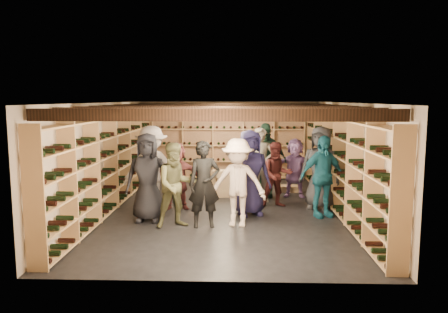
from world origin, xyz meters
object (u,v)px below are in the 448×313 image
at_px(person_7, 261,165).
at_px(crate_stack_left, 226,183).
at_px(person_12, 320,168).
at_px(person_11, 295,168).
at_px(person_2, 176,185).
at_px(person_10, 265,160).
at_px(person_4, 322,176).
at_px(person_9, 152,169).
at_px(crate_stack_right, 221,180).
at_px(person_3, 238,183).
at_px(person_5, 176,175).
at_px(person_0, 148,177).
at_px(crate_loose, 290,189).
at_px(person_6, 250,173).
at_px(person_8, 277,175).
at_px(person_1, 204,184).

bearing_deg(person_7, crate_stack_left, 145.23).
bearing_deg(person_12, person_11, 134.12).
height_order(person_2, person_10, person_10).
relative_size(person_11, person_12, 0.79).
height_order(person_4, person_9, person_9).
distance_m(crate_stack_right, person_3, 3.64).
xyz_separation_m(person_7, person_12, (1.31, -0.65, 0.04)).
bearing_deg(person_5, person_0, -119.83).
xyz_separation_m(crate_loose, person_4, (0.37, -2.46, 0.78)).
distance_m(person_6, person_9, 2.20).
bearing_deg(person_8, person_11, 53.81).
distance_m(crate_stack_left, person_2, 2.91).
relative_size(crate_loose, person_12, 0.27).
relative_size(person_2, person_7, 0.92).
bearing_deg(crate_stack_right, person_2, -101.30).
relative_size(person_6, person_8, 1.22).
bearing_deg(crate_loose, person_2, -128.20).
bearing_deg(person_5, person_7, 15.58).
bearing_deg(person_10, person_2, -115.71).
distance_m(crate_stack_left, person_7, 1.16).
distance_m(crate_stack_right, person_4, 3.66).
bearing_deg(person_3, person_1, -161.14).
relative_size(person_2, person_5, 1.08).
bearing_deg(person_5, person_11, 18.65).
xyz_separation_m(person_4, person_6, (-1.52, 0.10, 0.05)).
bearing_deg(crate_stack_left, person_4, -42.15).
bearing_deg(person_12, person_7, 178.21).
relative_size(crate_stack_left, person_8, 0.45).
xyz_separation_m(person_6, person_10, (0.42, 1.78, 0.02)).
bearing_deg(person_2, crate_loose, 28.11).
bearing_deg(crate_stack_right, crate_loose, -10.91).
height_order(crate_stack_left, person_5, person_5).
bearing_deg(person_0, person_12, 16.62).
distance_m(crate_stack_left, person_8, 1.66).
xyz_separation_m(person_6, person_9, (-2.18, 0.31, 0.03)).
height_order(crate_stack_right, person_11, person_11).
bearing_deg(person_0, person_10, 42.35).
bearing_deg(person_9, person_12, -7.23).
relative_size(crate_stack_right, person_10, 0.30).
bearing_deg(person_5, person_3, -49.47).
height_order(crate_stack_right, person_9, person_9).
bearing_deg(person_2, person_6, 9.31).
height_order(person_7, person_9, person_9).
distance_m(person_3, person_7, 2.16).
height_order(person_4, person_8, person_4).
distance_m(person_4, person_9, 3.72).
xyz_separation_m(person_7, person_9, (-2.47, -0.94, 0.05)).
bearing_deg(person_2, person_10, 31.88).
relative_size(crate_stack_left, person_0, 0.38).
bearing_deg(person_4, person_0, 165.82).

